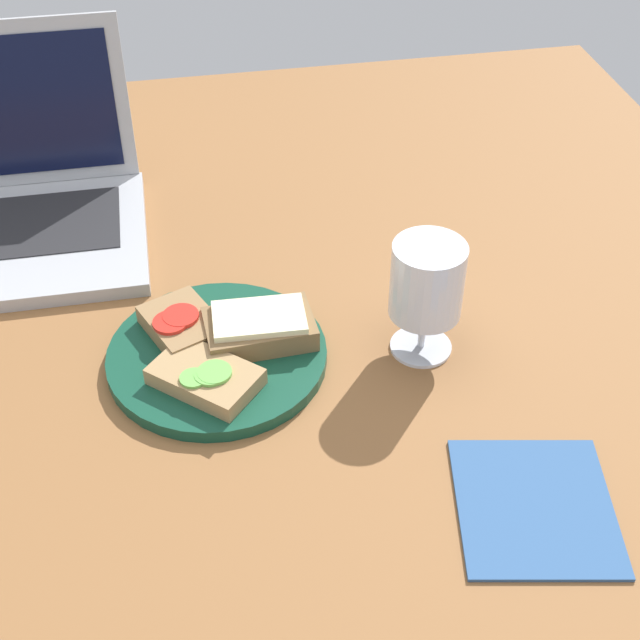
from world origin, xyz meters
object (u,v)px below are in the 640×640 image
at_px(plate, 217,356).
at_px(sandwich_with_cucumber, 206,376).
at_px(napkin, 535,506).
at_px(laptop, 0,203).
at_px(sandwich_with_cheese, 260,328).
at_px(wine_glass, 427,284).
at_px(sandwich_with_tomato, 182,324).

height_order(plate, sandwich_with_cucumber, sandwich_with_cucumber).
bearing_deg(napkin, laptop, 133.09).
bearing_deg(sandwich_with_cheese, laptop, 135.67).
height_order(sandwich_with_cheese, laptop, laptop).
height_order(sandwich_with_cucumber, sandwich_with_cheese, sandwich_with_cheese).
bearing_deg(sandwich_with_cheese, wine_glass, -9.91).
xyz_separation_m(plate, sandwich_with_cucumber, (-0.02, -0.05, 0.02)).
height_order(sandwich_with_cucumber, sandwich_with_tomato, sandwich_with_tomato).
xyz_separation_m(wine_glass, napkin, (0.04, -0.23, -0.09)).
bearing_deg(laptop, napkin, -46.91).
relative_size(sandwich_with_tomato, wine_glass, 0.80).
bearing_deg(sandwich_with_tomato, plate, -47.26).
height_order(sandwich_with_tomato, laptop, laptop).
bearing_deg(sandwich_with_cucumber, wine_glass, 6.77).
relative_size(plate, sandwich_with_cheese, 1.97).
height_order(sandwich_with_cucumber, napkin, sandwich_with_cucumber).
xyz_separation_m(sandwich_with_cheese, sandwich_with_tomato, (-0.08, 0.03, -0.00)).
distance_m(sandwich_with_cheese, napkin, 0.34).
relative_size(sandwich_with_cheese, napkin, 0.77).
relative_size(sandwich_with_cheese, sandwich_with_tomato, 1.10).
xyz_separation_m(plate, sandwich_with_cheese, (0.05, 0.01, 0.02)).
relative_size(sandwich_with_cucumber, sandwich_with_tomato, 1.14).
xyz_separation_m(plate, wine_glass, (0.22, -0.02, 0.08)).
relative_size(sandwich_with_cucumber, wine_glass, 0.91).
xyz_separation_m(sandwich_with_cucumber, sandwich_with_cheese, (0.06, 0.06, 0.01)).
bearing_deg(plate, sandwich_with_cucumber, -107.51).
xyz_separation_m(plate, sandwich_with_tomato, (-0.03, 0.04, 0.02)).
bearing_deg(sandwich_with_cucumber, laptop, 123.58).
bearing_deg(laptop, sandwich_with_tomato, -51.03).
height_order(plate, wine_glass, wine_glass).
xyz_separation_m(sandwich_with_cucumber, sandwich_with_tomato, (-0.02, 0.09, 0.00)).
relative_size(sandwich_with_cucumber, sandwich_with_cheese, 1.04).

